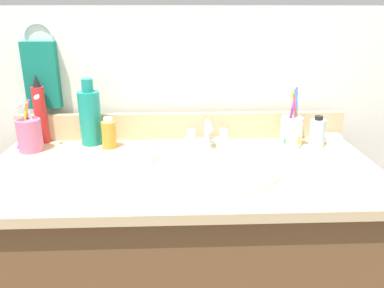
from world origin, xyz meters
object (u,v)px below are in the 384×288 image
(bottle_spray_red, at_px, (40,112))
(cup_pink, at_px, (29,134))
(bottle_gel_clear, at_px, (317,133))
(soap_bar, at_px, (330,138))
(faucet, at_px, (208,136))
(hand_towel, at_px, (42,75))
(bottle_mouthwash_teal, at_px, (90,116))
(cup_white_ceramic, at_px, (292,129))
(bottle_oil_amber, at_px, (109,134))

(bottle_spray_red, xyz_separation_m, cup_pink, (-0.01, -0.08, -0.05))
(bottle_gel_clear, bearing_deg, soap_bar, 36.82)
(faucet, bearing_deg, soap_bar, 0.84)
(hand_towel, bearing_deg, bottle_spray_red, -95.62)
(bottle_mouthwash_teal, height_order, cup_white_ceramic, bottle_mouthwash_teal)
(cup_pink, bearing_deg, bottle_mouthwash_teal, 18.82)
(bottle_gel_clear, height_order, cup_pink, cup_pink)
(bottle_gel_clear, distance_m, bottle_spray_red, 0.92)
(bottle_mouthwash_teal, height_order, cup_pink, bottle_mouthwash_teal)
(bottle_gel_clear, bearing_deg, hand_towel, 172.10)
(bottle_gel_clear, relative_size, soap_bar, 1.63)
(bottle_gel_clear, xyz_separation_m, cup_pink, (-0.93, -0.00, 0.01))
(bottle_oil_amber, height_order, cup_white_ceramic, cup_white_ceramic)
(bottle_gel_clear, relative_size, bottle_mouthwash_teal, 0.48)
(bottle_gel_clear, height_order, cup_white_ceramic, cup_white_ceramic)
(faucet, distance_m, cup_pink, 0.57)
(soap_bar, bearing_deg, bottle_oil_amber, -177.43)
(faucet, relative_size, bottle_gel_clear, 1.54)
(faucet, distance_m, cup_white_ceramic, 0.28)
(hand_towel, distance_m, bottle_mouthwash_teal, 0.22)
(bottle_spray_red, bearing_deg, bottle_oil_amber, -15.38)
(soap_bar, bearing_deg, cup_pink, -176.99)
(faucet, xyz_separation_m, soap_bar, (0.42, 0.01, -0.02))
(hand_towel, bearing_deg, soap_bar, -4.47)
(bottle_mouthwash_teal, relative_size, soap_bar, 3.42)
(bottle_oil_amber, bearing_deg, soap_bar, 2.57)
(faucet, bearing_deg, cup_white_ceramic, -5.09)
(hand_towel, bearing_deg, bottle_oil_amber, -25.62)
(bottle_spray_red, relative_size, cup_white_ceramic, 1.19)
(bottle_oil_amber, distance_m, bottle_spray_red, 0.25)
(bottle_gel_clear, height_order, bottle_oil_amber, bottle_gel_clear)
(bottle_spray_red, bearing_deg, bottle_mouthwash_teal, -7.15)
(hand_towel, relative_size, bottle_mouthwash_teal, 1.01)
(bottle_gel_clear, relative_size, bottle_oil_amber, 1.02)
(bottle_oil_amber, height_order, cup_pink, cup_pink)
(bottle_mouthwash_teal, height_order, bottle_oil_amber, bottle_mouthwash_teal)
(hand_towel, distance_m, bottle_spray_red, 0.12)
(bottle_oil_amber, height_order, bottle_spray_red, bottle_spray_red)
(cup_pink, height_order, cup_white_ceramic, cup_white_ceramic)
(faucet, relative_size, bottle_spray_red, 0.69)
(faucet, height_order, bottle_mouthwash_teal, bottle_mouthwash_teal)
(bottle_gel_clear, bearing_deg, cup_pink, -179.85)
(bottle_gel_clear, height_order, soap_bar, bottle_gel_clear)
(hand_towel, xyz_separation_m, bottle_gel_clear, (0.91, -0.13, -0.17))
(faucet, bearing_deg, bottle_mouthwash_teal, 177.66)
(hand_towel, bearing_deg, cup_pink, -98.20)
(bottle_oil_amber, bearing_deg, bottle_mouthwash_teal, 146.68)
(hand_towel, distance_m, cup_pink, 0.21)
(cup_white_ceramic, xyz_separation_m, soap_bar, (0.15, 0.03, -0.04))
(faucet, xyz_separation_m, bottle_spray_red, (-0.56, 0.04, 0.08))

